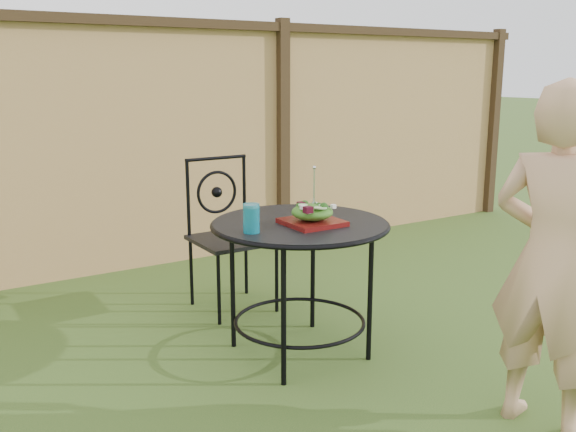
% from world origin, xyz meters
% --- Properties ---
extents(ground, '(60.00, 60.00, 0.00)m').
position_xyz_m(ground, '(0.00, 0.00, 0.00)').
color(ground, '#224315').
rests_on(ground, ground).
extents(fence, '(8.00, 0.12, 1.90)m').
position_xyz_m(fence, '(-0.00, 2.19, 0.95)').
color(fence, tan).
rests_on(fence, ground).
extents(patio_table, '(0.92, 0.92, 0.72)m').
position_xyz_m(patio_table, '(0.22, 0.24, 0.59)').
color(patio_table, black).
rests_on(patio_table, ground).
extents(patio_chair, '(0.46, 0.46, 0.95)m').
position_xyz_m(patio_chair, '(0.23, 1.08, 0.50)').
color(patio_chair, black).
rests_on(patio_chair, ground).
extents(diner, '(0.46, 0.59, 1.46)m').
position_xyz_m(diner, '(0.70, -0.91, 0.73)').
color(diner, tan).
rests_on(diner, ground).
extents(salad_plate, '(0.27, 0.27, 0.02)m').
position_xyz_m(salad_plate, '(0.24, 0.15, 0.74)').
color(salad_plate, '#3D0B08').
rests_on(salad_plate, patio_table).
extents(salad, '(0.21, 0.21, 0.08)m').
position_xyz_m(salad, '(0.24, 0.15, 0.79)').
color(salad, '#235614').
rests_on(salad, salad_plate).
extents(fork, '(0.01, 0.01, 0.18)m').
position_xyz_m(fork, '(0.25, 0.15, 0.92)').
color(fork, silver).
rests_on(fork, salad).
extents(drinking_glass, '(0.08, 0.08, 0.14)m').
position_xyz_m(drinking_glass, '(-0.10, 0.17, 0.79)').
color(drinking_glass, '#0B738B').
rests_on(drinking_glass, patio_table).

